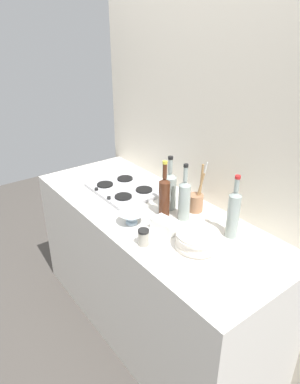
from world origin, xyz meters
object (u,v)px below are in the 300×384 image
(wine_bottle_mid_left, at_px, (233,213))
(wine_bottle_rightmost, at_px, (184,199))
(stovetop_hob, at_px, (124,189))
(mixing_bowl, at_px, (132,217))
(condiment_jar_front, at_px, (144,237))
(utensil_crock, at_px, (196,201))
(wine_bottle_leftmost, at_px, (164,196))
(wine_bottle_mid_right, at_px, (170,190))
(butter_dish, at_px, (165,225))
(plate_stack, at_px, (198,240))

(wine_bottle_mid_left, xyz_separation_m, wine_bottle_rightmost, (-0.29, -0.08, -0.01))
(stovetop_hob, relative_size, wine_bottle_rightmost, 1.35)
(mixing_bowl, height_order, condiment_jar_front, condiment_jar_front)
(utensil_crock, bearing_deg, condiment_jar_front, -77.99)
(wine_bottle_leftmost, relative_size, wine_bottle_mid_right, 1.02)
(stovetop_hob, height_order, wine_bottle_rightmost, wine_bottle_rightmost)
(condiment_jar_front, bearing_deg, butter_dish, 101.57)
(wine_bottle_mid_right, relative_size, wine_bottle_rightmost, 0.99)
(wine_bottle_rightmost, xyz_separation_m, condiment_jar_front, (0.07, -0.34, -0.08))
(stovetop_hob, height_order, butter_dish, butter_dish)
(wine_bottle_rightmost, bearing_deg, mixing_bowl, -117.11)
(wine_bottle_leftmost, bearing_deg, stovetop_hob, -179.11)
(mixing_bowl, bearing_deg, wine_bottle_mid_right, 91.89)
(wine_bottle_mid_right, bearing_deg, mixing_bowl, -88.11)
(plate_stack, height_order, wine_bottle_mid_left, wine_bottle_mid_left)
(wine_bottle_mid_left, distance_m, butter_dish, 0.36)
(utensil_crock, relative_size, condiment_jar_front, 3.54)
(wine_bottle_rightmost, distance_m, condiment_jar_front, 0.35)
(plate_stack, height_order, wine_bottle_rightmost, wine_bottle_rightmost)
(wine_bottle_rightmost, xyz_separation_m, mixing_bowl, (-0.14, -0.27, -0.09))
(mixing_bowl, relative_size, butter_dish, 1.00)
(plate_stack, bearing_deg, mixing_bowl, -161.03)
(plate_stack, xyz_separation_m, butter_dish, (-0.21, -0.03, -0.01))
(wine_bottle_leftmost, bearing_deg, wine_bottle_mid_right, 120.99)
(wine_bottle_mid_right, bearing_deg, wine_bottle_rightmost, -6.08)
(wine_bottle_mid_left, bearing_deg, wine_bottle_leftmost, -159.47)
(wine_bottle_leftmost, xyz_separation_m, wine_bottle_mid_left, (0.38, 0.14, 0.01))
(wine_bottle_mid_right, height_order, wine_bottle_rightmost, wine_bottle_rightmost)
(wine_bottle_rightmost, bearing_deg, wine_bottle_mid_left, 15.28)
(stovetop_hob, distance_m, plate_stack, 0.76)
(butter_dish, bearing_deg, wine_bottle_mid_right, 135.35)
(stovetop_hob, distance_m, wine_bottle_mid_left, 0.82)
(wine_bottle_mid_left, distance_m, wine_bottle_mid_right, 0.44)
(butter_dish, xyz_separation_m, condiment_jar_front, (0.04, -0.17, 0.01))
(condiment_jar_front, bearing_deg, wine_bottle_rightmost, 101.89)
(wine_bottle_rightmost, bearing_deg, wine_bottle_mid_right, 173.92)
(wine_bottle_mid_right, distance_m, butter_dish, 0.27)
(stovetop_hob, xyz_separation_m, wine_bottle_mid_right, (0.36, 0.09, 0.11))
(plate_stack, bearing_deg, utensil_crock, 137.26)
(wine_bottle_rightmost, bearing_deg, condiment_jar_front, -78.11)
(plate_stack, distance_m, utensil_crock, 0.38)
(wine_bottle_mid_left, distance_m, wine_bottle_rightmost, 0.30)
(plate_stack, bearing_deg, wine_bottle_rightmost, 151.84)
(wine_bottle_mid_right, height_order, mixing_bowl, wine_bottle_mid_right)
(wine_bottle_rightmost, height_order, mixing_bowl, wine_bottle_rightmost)
(stovetop_hob, bearing_deg, wine_bottle_mid_left, 10.65)
(stovetop_hob, xyz_separation_m, mixing_bowl, (0.37, -0.20, 0.02))
(wine_bottle_mid_right, bearing_deg, plate_stack, -20.67)
(wine_bottle_mid_left, xyz_separation_m, mixing_bowl, (-0.42, -0.35, -0.10))
(wine_bottle_mid_left, height_order, mixing_bowl, wine_bottle_mid_left)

